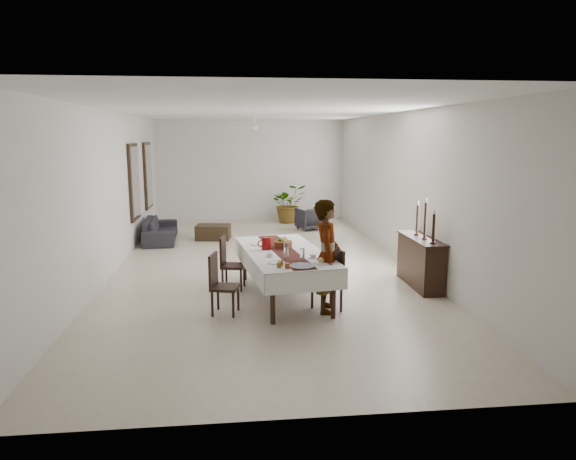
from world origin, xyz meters
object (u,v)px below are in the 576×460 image
(dining_table_top, at_px, (284,253))
(sideboard_body, at_px, (420,263))
(woman, at_px, (327,256))
(red_pitcher, at_px, (266,243))
(sofa, at_px, (160,230))

(dining_table_top, xyz_separation_m, sideboard_body, (2.54, 0.39, -0.33))
(dining_table_top, relative_size, woman, 1.45)
(red_pitcher, distance_m, sofa, 5.53)
(dining_table_top, relative_size, sofa, 1.27)
(woman, xyz_separation_m, sofa, (-3.32, 5.82, -0.59))
(red_pitcher, bearing_deg, woman, -45.51)
(dining_table_top, xyz_separation_m, woman, (0.59, -0.78, 0.11))
(red_pitcher, bearing_deg, sideboard_body, 5.42)
(sideboard_body, height_order, sofa, sideboard_body)
(dining_table_top, bearing_deg, woman, -60.75)
(sofa, bearing_deg, sideboard_body, -135.00)
(sideboard_body, relative_size, sofa, 0.72)
(sideboard_body, bearing_deg, red_pitcher, -174.58)
(woman, relative_size, sideboard_body, 1.22)
(dining_table_top, bearing_deg, sofa, 110.16)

